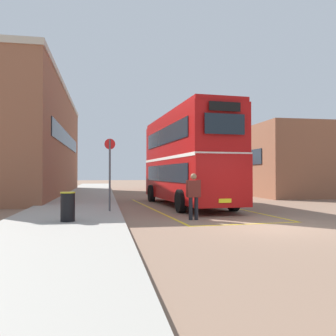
{
  "coord_description": "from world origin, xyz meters",
  "views": [
    {
      "loc": [
        -5.15,
        -10.49,
        1.68
      ],
      "look_at": [
        -1.25,
        11.39,
        2.03
      ],
      "focal_mm": 38.13,
      "sensor_mm": 36.0,
      "label": 1
    }
  ],
  "objects_px": {
    "pedestrian_boarding": "(193,193)",
    "bus_stop_sign": "(110,168)",
    "double_decker_bus": "(186,158)",
    "single_deck_bus": "(176,174)",
    "litter_bin": "(68,207)"
  },
  "relations": [
    {
      "from": "pedestrian_boarding",
      "to": "bus_stop_sign",
      "type": "height_order",
      "value": "bus_stop_sign"
    },
    {
      "from": "double_decker_bus",
      "to": "single_deck_bus",
      "type": "relative_size",
      "value": 1.18
    },
    {
      "from": "single_deck_bus",
      "to": "litter_bin",
      "type": "distance_m",
      "value": 26.59
    },
    {
      "from": "pedestrian_boarding",
      "to": "bus_stop_sign",
      "type": "bearing_deg",
      "value": 142.54
    },
    {
      "from": "single_deck_bus",
      "to": "litter_bin",
      "type": "height_order",
      "value": "single_deck_bus"
    },
    {
      "from": "single_deck_bus",
      "to": "bus_stop_sign",
      "type": "bearing_deg",
      "value": -108.19
    },
    {
      "from": "double_decker_bus",
      "to": "litter_bin",
      "type": "xyz_separation_m",
      "value": [
        -5.36,
        -6.26,
        -1.9
      ]
    },
    {
      "from": "double_decker_bus",
      "to": "litter_bin",
      "type": "bearing_deg",
      "value": -130.61
    },
    {
      "from": "bus_stop_sign",
      "to": "litter_bin",
      "type": "bearing_deg",
      "value": -114.66
    },
    {
      "from": "single_deck_bus",
      "to": "pedestrian_boarding",
      "type": "height_order",
      "value": "single_deck_bus"
    },
    {
      "from": "litter_bin",
      "to": "bus_stop_sign",
      "type": "height_order",
      "value": "bus_stop_sign"
    },
    {
      "from": "single_deck_bus",
      "to": "litter_bin",
      "type": "xyz_separation_m",
      "value": [
        -8.64,
        -25.13,
        -1.02
      ]
    },
    {
      "from": "double_decker_bus",
      "to": "single_deck_bus",
      "type": "distance_m",
      "value": 19.17
    },
    {
      "from": "pedestrian_boarding",
      "to": "bus_stop_sign",
      "type": "relative_size",
      "value": 0.57
    },
    {
      "from": "double_decker_bus",
      "to": "bus_stop_sign",
      "type": "xyz_separation_m",
      "value": [
        -3.99,
        -3.27,
        -0.6
      ]
    }
  ]
}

